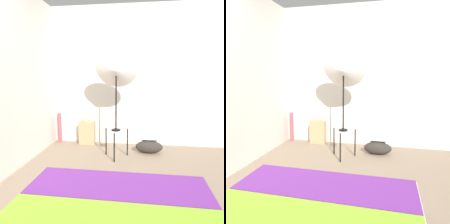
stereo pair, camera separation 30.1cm
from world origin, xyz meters
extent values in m
cube|color=silver|center=(0.00, 2.51, 1.30)|extent=(8.00, 0.05, 2.60)
cube|color=silver|center=(-1.37, 1.00, 1.30)|extent=(0.05, 8.00, 2.60)
cube|color=#702D8E|center=(0.23, -0.04, 0.45)|extent=(1.42, 0.47, 0.04)
cylinder|color=black|center=(-0.01, 1.53, 0.23)|extent=(0.02, 0.02, 0.46)
cylinder|color=black|center=(-0.19, 1.84, 0.23)|extent=(0.02, 0.02, 0.46)
cylinder|color=black|center=(0.17, 1.84, 0.23)|extent=(0.02, 0.02, 0.46)
cylinder|color=black|center=(-0.01, 1.74, 0.46)|extent=(0.15, 0.15, 0.02)
cylinder|color=black|center=(-0.01, 1.74, 0.95)|extent=(0.02, 0.02, 0.97)
cone|color=white|center=(-0.01, 1.74, 1.43)|extent=(0.72, 0.46, 0.75)
cube|color=tan|center=(-0.65, 2.35, 0.22)|extent=(0.30, 0.13, 0.45)
torus|color=tan|center=(-0.65, 2.35, 0.52)|extent=(0.18, 0.01, 0.18)
ellipsoid|color=#332D28|center=(0.53, 2.01, 0.11)|extent=(0.46, 0.22, 0.22)
cube|color=black|center=(0.53, 2.01, 0.22)|extent=(0.25, 0.04, 0.01)
cylinder|color=#BC4C56|center=(-1.22, 2.39, 0.29)|extent=(0.07, 0.07, 0.59)
camera|label=1|loc=(0.41, -1.66, 1.33)|focal=35.00mm
camera|label=2|loc=(0.71, -1.60, 1.33)|focal=35.00mm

